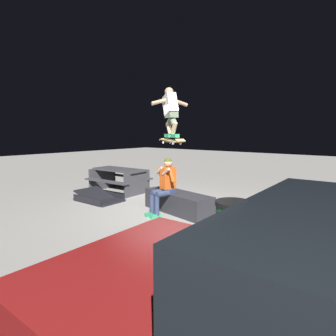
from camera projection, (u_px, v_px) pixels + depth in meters
ground_plane at (177, 213)px, 6.66m from camera, size 40.00×40.00×0.00m
ledge_box_main at (178, 202)px, 6.70m from camera, size 1.92×0.93×0.47m
person_sitting_on_ledge at (164, 183)px, 6.47m from camera, size 0.60×0.78×1.31m
skateboard at (172, 141)px, 6.34m from camera, size 1.00×0.65×0.13m
skater_airborne at (171, 110)px, 6.30m from camera, size 0.63×0.82×1.12m
kicker_ramp at (99, 199)px, 7.80m from camera, size 1.28×0.88×0.38m
picnic_table_back at (119, 176)px, 8.92m from camera, size 1.78×1.44×0.75m
trash_bin at (233, 230)px, 4.18m from camera, size 0.55×0.55×0.89m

